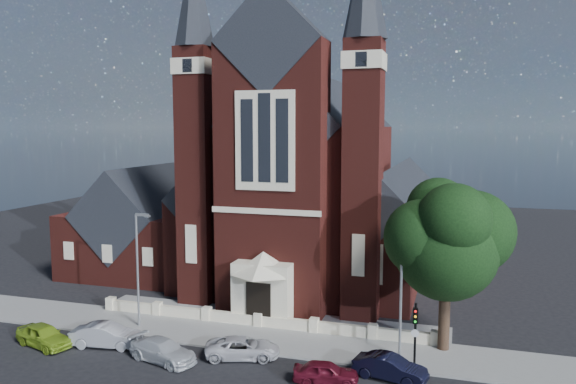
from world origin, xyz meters
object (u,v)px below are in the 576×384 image
Objects in this scene: church at (317,187)px; street_lamp_left at (138,263)px; car_silver_a at (106,335)px; car_lime_van at (44,335)px; car_dark_red at (326,372)px; parish_hall at (145,230)px; street_tree at (448,243)px; car_silver_b at (163,351)px; street_lamp_right at (403,285)px; car_white_suv at (243,348)px; car_navy at (390,368)px; traffic_signal at (415,328)px.

street_lamp_left is at bearing -112.66° from church.
church reaches higher than car_silver_a.
street_lamp_left is at bearing -23.05° from car_lime_van.
parish_hall is at bearing 40.86° from car_dark_red.
church is 4.31× the size of street_lamp_left.
car_dark_red is at bearing -74.58° from church.
church is 27.62m from car_lime_van.
street_tree is at bearing 4.76° from street_lamp_left.
car_dark_red is (9.98, 0.05, -0.04)m from car_silver_b.
street_lamp_right reaches higher than car_silver_a.
street_lamp_left is (-20.51, -1.71, -2.36)m from street_tree.
church reaches higher than street_lamp_left.
car_white_suv reaches higher than car_dark_red.
car_silver_a is 1.25× the size of car_dark_red.
street_lamp_right is 22.88m from car_lime_van.
car_silver_b is 13.39m from car_navy.
car_lime_van reaches higher than car_dark_red.
street_lamp_left reaches higher than car_silver_b.
car_dark_red is (14.39, -4.56, -3.99)m from street_lamp_left.
street_lamp_right is at bearing -55.29° from car_silver_b.
parish_hall reaches higher than car_silver_a.
car_silver_a is 9.01m from car_white_suv.
car_lime_van is 0.94× the size of car_silver_a.
car_silver_a is 17.88m from car_navy.
street_lamp_right is at bearing -28.22° from parish_hall.
parish_hall is 19.64m from car_silver_a.
car_navy is (17.87, 0.61, -0.07)m from car_silver_a.
street_tree reaches higher than car_silver_a.
car_silver_b is at bearing -46.31° from street_lamp_left.
car_white_suv is 5.88m from car_dark_red.
street_tree is (28.60, -12.29, 2.95)m from parish_hall.
car_white_suv is at bearing -87.66° from church.
car_lime_van is (-22.93, -3.25, -1.86)m from traffic_signal.
street_tree is at bearing -53.88° from car_dark_red.
street_tree is at bearing -58.29° from car_lime_van.
street_tree is at bearing -86.09° from car_white_suv.
car_silver_a is 1.00× the size of car_white_suv.
car_dark_red is at bearing 125.99° from car_navy.
car_dark_red is at bearing -146.53° from traffic_signal.
street_tree is at bearing -53.83° from church.
street_tree reaches higher than street_lamp_left.
street_tree is at bearing -84.98° from car_silver_a.
car_silver_b is at bearing 80.72° from car_dark_red.
parish_hall is 3.39× the size of car_dark_red.
street_tree reaches higher than street_lamp_right.
church reaches higher than car_dark_red.
parish_hall is 22.67m from car_silver_b.
car_silver_b is at bearing -71.80° from car_lime_van.
traffic_signal is (27.00, -15.57, -1.43)m from parish_hall.
car_dark_red is at bearing -128.34° from street_lamp_right.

